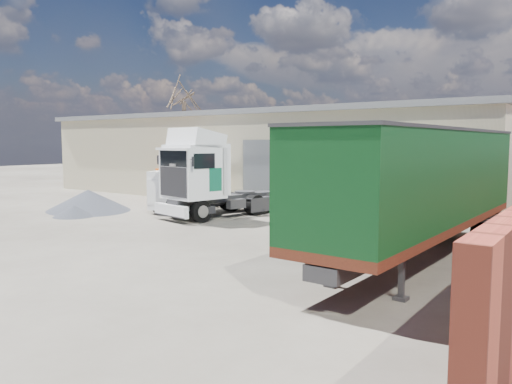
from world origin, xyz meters
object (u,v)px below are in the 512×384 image
Objects in this scene: bare_tree at (184,91)px; panel_van at (189,189)px; tractor_unit at (207,180)px; orange_skip at (178,186)px; box_trailer at (423,182)px.

panel_van is (12.87, -13.21, -6.85)m from bare_tree.
bare_tree is 22.16m from tractor_unit.
tractor_unit is at bearing -43.58° from bare_tree.
panel_van is (-2.54, 1.46, -0.66)m from tractor_unit.
bare_tree reaches higher than tractor_unit.
panel_van is at bearing -45.73° from bare_tree.
tractor_unit is at bearing -45.04° from panel_van.
tractor_unit is 1.87× the size of orange_skip.
panel_van is at bearing -17.89° from orange_skip.
orange_skip is at bearing 126.25° from panel_van.
panel_van is at bearing 161.91° from tractor_unit.
bare_tree reaches higher than box_trailer.
orange_skip is (-6.30, 4.47, -0.92)m from tractor_unit.
panel_van is at bearing 163.06° from box_trailer.
bare_tree is at bearing 148.26° from tractor_unit.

